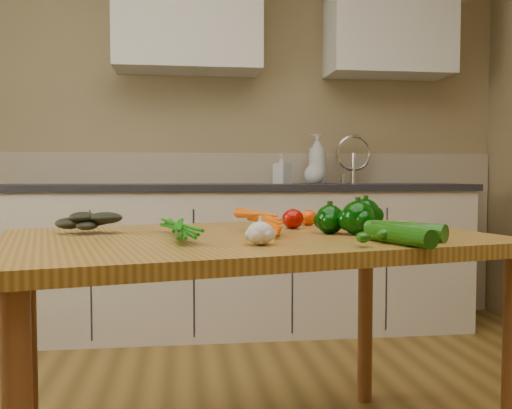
{
  "coord_description": "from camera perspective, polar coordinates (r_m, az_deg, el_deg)",
  "views": [
    {
      "loc": [
        -0.15,
        -1.28,
        0.96
      ],
      "look_at": [
        0.11,
        0.71,
        0.85
      ],
      "focal_mm": 40.0,
      "sensor_mm": 36.0,
      "label": 1
    }
  ],
  "objects": [
    {
      "name": "room",
      "position": [
        1.5,
        -1.71,
        14.21
      ],
      "size": [
        4.04,
        5.04,
        2.64
      ],
      "color": "olive",
      "rests_on": "ground"
    },
    {
      "name": "counter_run",
      "position": [
        3.53,
        -1.58,
        -5.13
      ],
      "size": [
        2.84,
        0.64,
        1.14
      ],
      "color": "beige",
      "rests_on": "ground"
    },
    {
      "name": "upper_cabinets",
      "position": [
        3.8,
        2.91,
        18.16
      ],
      "size": [
        2.15,
        0.35,
        0.7
      ],
      "color": "silver",
      "rests_on": "room"
    },
    {
      "name": "table",
      "position": [
        1.78,
        -0.55,
        -5.77
      ],
      "size": [
        1.61,
        1.23,
        0.77
      ],
      "rotation": [
        0.0,
        0.0,
        0.23
      ],
      "color": "#AA7B31",
      "rests_on": "ground"
    },
    {
      "name": "soap_bottle_a",
      "position": [
        3.73,
        6.15,
        4.58
      ],
      "size": [
        0.16,
        0.16,
        0.32
      ],
      "primitive_type": "imported",
      "rotation": [
        0.0,
        0.0,
        5.06
      ],
      "color": "silver",
      "rests_on": "counter_run"
    },
    {
      "name": "soap_bottle_b",
      "position": [
        3.63,
        2.62,
        3.61
      ],
      "size": [
        0.12,
        0.12,
        0.19
      ],
      "primitive_type": "imported",
      "rotation": [
        0.0,
        0.0,
        3.86
      ],
      "color": "silver",
      "rests_on": "counter_run"
    },
    {
      "name": "soap_bottle_c",
      "position": [
        3.7,
        5.9,
        3.46
      ],
      "size": [
        0.18,
        0.18,
        0.17
      ],
      "primitive_type": "imported",
      "rotation": [
        0.0,
        0.0,
        3.53
      ],
      "color": "silver",
      "rests_on": "counter_run"
    },
    {
      "name": "carrot_bunch",
      "position": [
        1.74,
        -1.68,
        -1.93
      ],
      "size": [
        0.31,
        0.26,
        0.07
      ],
      "primitive_type": null,
      "rotation": [
        0.0,
        0.0,
        0.23
      ],
      "color": "#D85405",
      "rests_on": "table"
    },
    {
      "name": "leafy_greens",
      "position": [
        1.88,
        -16.38,
        -1.2
      ],
      "size": [
        0.21,
        0.19,
        0.1
      ],
      "primitive_type": null,
      "color": "black",
      "rests_on": "table"
    },
    {
      "name": "garlic_bulb",
      "position": [
        1.5,
        0.43,
        -2.9
      ],
      "size": [
        0.07,
        0.07,
        0.06
      ],
      "primitive_type": "ellipsoid",
      "color": "beige",
      "rests_on": "table"
    },
    {
      "name": "pepper_a",
      "position": [
        1.81,
        7.4,
        -1.5
      ],
      "size": [
        0.09,
        0.09,
        0.09
      ],
      "primitive_type": "sphere",
      "color": "#023102",
      "rests_on": "table"
    },
    {
      "name": "pepper_b",
      "position": [
        1.99,
        10.89,
        -0.94
      ],
      "size": [
        0.1,
        0.1,
        0.1
      ],
      "primitive_type": "sphere",
      "color": "#023102",
      "rests_on": "table"
    },
    {
      "name": "pepper_c",
      "position": [
        1.78,
        10.14,
        -1.36
      ],
      "size": [
        0.1,
        0.1,
        0.1
      ],
      "primitive_type": "sphere",
      "color": "#023102",
      "rests_on": "table"
    },
    {
      "name": "tomato_a",
      "position": [
        1.96,
        3.71,
        -1.44
      ],
      "size": [
        0.07,
        0.07,
        0.07
      ],
      "primitive_type": "ellipsoid",
      "color": "#940902",
      "rests_on": "table"
    },
    {
      "name": "tomato_b",
      "position": [
        2.09,
        5.27,
        -1.32
      ],
      "size": [
        0.06,
        0.06,
        0.06
      ],
      "primitive_type": "ellipsoid",
      "color": "#E03D05",
      "rests_on": "table"
    },
    {
      "name": "tomato_c",
      "position": [
        2.11,
        7.8,
        -1.17
      ],
      "size": [
        0.07,
        0.07,
        0.07
      ],
      "primitive_type": "ellipsoid",
      "color": "#E03D05",
      "rests_on": "table"
    },
    {
      "name": "zucchini_a",
      "position": [
        1.68,
        14.65,
        -2.56
      ],
      "size": [
        0.19,
        0.22,
        0.05
      ],
      "primitive_type": "cylinder",
      "rotation": [
        1.57,
        0.0,
        0.71
      ],
      "color": "#0E4006",
      "rests_on": "table"
    },
    {
      "name": "zucchini_b",
      "position": [
        1.56,
        14.14,
        -3.0
      ],
      "size": [
        0.12,
        0.24,
        0.05
      ],
      "primitive_type": "cylinder",
      "rotation": [
        1.57,
        0.0,
        0.33
      ],
      "color": "#0E4006",
      "rests_on": "table"
    }
  ]
}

